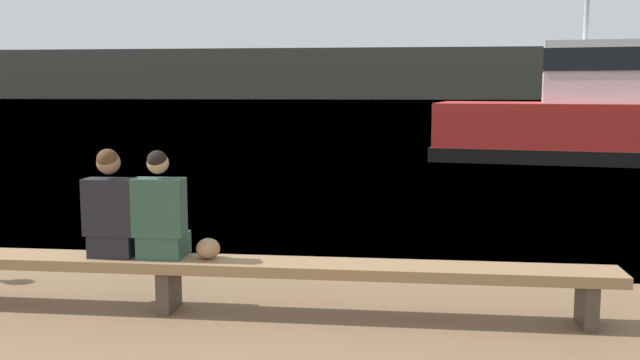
% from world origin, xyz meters
% --- Properties ---
extents(water_surface, '(240.00, 240.00, 0.00)m').
position_xyz_m(water_surface, '(0.00, 124.84, 0.00)').
color(water_surface, teal).
rests_on(water_surface, ground).
extents(far_shoreline, '(600.00, 12.00, 9.02)m').
position_xyz_m(far_shoreline, '(0.00, 129.09, 4.51)').
color(far_shoreline, '#4C4C42').
rests_on(far_shoreline, ground).
extents(bench_main, '(8.00, 0.45, 0.49)m').
position_xyz_m(bench_main, '(-0.69, 3.41, 0.41)').
color(bench_main, '#8E6B47').
rests_on(bench_main, ground).
extents(person_left, '(0.46, 0.41, 1.00)m').
position_xyz_m(person_left, '(-1.21, 3.42, 0.91)').
color(person_left, black).
rests_on(person_left, bench_main).
extents(person_right, '(0.46, 0.41, 0.99)m').
position_xyz_m(person_right, '(-0.75, 3.42, 0.90)').
color(person_right, '#2D4C3D').
rests_on(person_right, bench_main).
extents(shopping_bag, '(0.22, 0.22, 0.19)m').
position_xyz_m(shopping_bag, '(-0.32, 3.43, 0.58)').
color(shopping_bag, '#9E754C').
rests_on(shopping_bag, bench_main).
extents(tugboat_red, '(8.39, 4.91, 5.40)m').
position_xyz_m(tugboat_red, '(6.35, 18.14, 1.05)').
color(tugboat_red, red).
rests_on(tugboat_red, water_surface).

